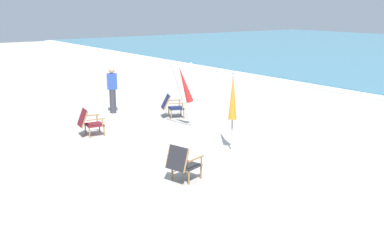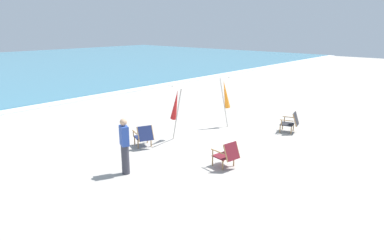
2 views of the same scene
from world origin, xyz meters
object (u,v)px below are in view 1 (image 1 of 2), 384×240
Objects in this scene: person_near_chairs at (112,90)px; umbrella_furled_red at (184,85)px; beach_chair_front_right at (89,122)px; beach_chair_mid_center at (171,105)px; umbrella_furled_orange at (233,98)px; beach_chair_far_center at (182,162)px.

umbrella_furled_red is at bearing 17.55° from person_near_chairs.
person_near_chairs is (-2.26, 1.91, 0.41)m from beach_chair_front_right.
beach_chair_front_right is at bearing -82.02° from beach_chair_mid_center.
umbrella_furled_red is at bearing 74.53° from beach_chair_front_right.
beach_chair_mid_center is at bearing 164.93° from umbrella_furled_red.
umbrella_furled_red is (-2.61, 0.31, -0.04)m from umbrella_furled_orange.
umbrella_furled_orange is at bearing 6.61° from person_near_chairs.
umbrella_furled_red reaches higher than beach_chair_far_center.
umbrella_furled_orange is at bearing -6.76° from umbrella_furled_red.
umbrella_furled_red is (0.80, 2.87, 0.90)m from beach_chair_front_right.
person_near_chairs is (-5.67, -0.66, -0.53)m from umbrella_furled_orange.
person_near_chairs is (-3.06, -0.97, -0.49)m from umbrella_furled_red.
beach_chair_mid_center is 0.55× the size of person_near_chairs.
umbrella_furled_orange is (-1.11, 2.41, 0.94)m from beach_chair_far_center.
beach_chair_far_center is (4.97, -3.05, 0.01)m from beach_chair_mid_center.
person_near_chairs is (-1.81, -1.30, 0.41)m from beach_chair_mid_center.
umbrella_furled_orange reaches higher than beach_chair_mid_center.
umbrella_furled_red reaches higher than beach_chair_mid_center.
beach_chair_far_center is 7.01m from person_near_chairs.
umbrella_furled_red is (1.25, -0.34, 0.90)m from beach_chair_mid_center.
beach_chair_front_right is at bearing -105.47° from umbrella_furled_red.
umbrella_furled_orange is at bearing 36.97° from beach_chair_front_right.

